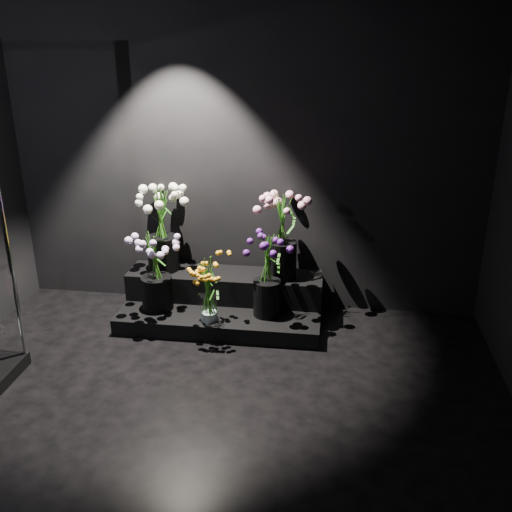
# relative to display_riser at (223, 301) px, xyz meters

# --- Properties ---
(floor) EXTENTS (4.00, 4.00, 0.00)m
(floor) POSITION_rel_display_riser_xyz_m (0.14, -1.67, -0.15)
(floor) COLOR black
(floor) RESTS_ON ground
(wall_back) EXTENTS (4.00, 0.00, 4.00)m
(wall_back) POSITION_rel_display_riser_xyz_m (0.14, 0.33, 1.25)
(wall_back) COLOR black
(wall_back) RESTS_ON floor
(display_riser) EXTENTS (1.66, 0.74, 0.37)m
(display_riser) POSITION_rel_display_riser_xyz_m (0.00, 0.00, 0.00)
(display_riser) COLOR black
(display_riser) RESTS_ON floor
(bouquet_orange_bells) EXTENTS (0.30, 0.30, 0.55)m
(bouquet_orange_bells) POSITION_rel_display_riser_xyz_m (-0.05, -0.34, 0.26)
(bouquet_orange_bells) COLOR white
(bouquet_orange_bells) RESTS_ON display_riser
(bouquet_lilac) EXTENTS (0.46, 0.46, 0.66)m
(bouquet_lilac) POSITION_rel_display_riser_xyz_m (-0.52, -0.18, 0.36)
(bouquet_lilac) COLOR black
(bouquet_lilac) RESTS_ON display_riser
(bouquet_purple) EXTENTS (0.42, 0.42, 0.69)m
(bouquet_purple) POSITION_rel_display_riser_xyz_m (0.40, -0.17, 0.38)
(bouquet_purple) COLOR black
(bouquet_purple) RESTS_ON display_riser
(bouquet_cream_roses) EXTENTS (0.52, 0.52, 0.73)m
(bouquet_cream_roses) POSITION_rel_display_riser_xyz_m (-0.54, 0.11, 0.63)
(bouquet_cream_roses) COLOR black
(bouquet_cream_roses) RESTS_ON display_riser
(bouquet_pink_roses) EXTENTS (0.45, 0.45, 0.73)m
(bouquet_pink_roses) POSITION_rel_display_riser_xyz_m (0.48, 0.08, 0.63)
(bouquet_pink_roses) COLOR black
(bouquet_pink_roses) RESTS_ON display_riser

